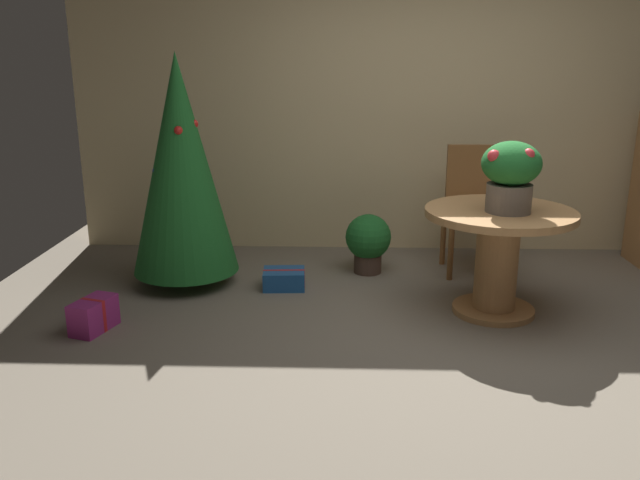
{
  "coord_description": "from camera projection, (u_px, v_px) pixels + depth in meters",
  "views": [
    {
      "loc": [
        -0.69,
        -3.5,
        1.67
      ],
      "look_at": [
        -0.82,
        0.23,
        0.61
      ],
      "focal_mm": 36.58,
      "sensor_mm": 36.0,
      "label": 1
    }
  ],
  "objects": [
    {
      "name": "back_wall_panel",
      "position": [
        424.0,
        100.0,
        5.56
      ],
      "size": [
        6.0,
        0.1,
        2.6
      ],
      "primitive_type": "cube",
      "color": "beige",
      "rests_on": "ground_plane"
    },
    {
      "name": "wooden_chair_far",
      "position": [
        472.0,
        201.0,
        5.14
      ],
      "size": [
        0.43,
        0.44,
        0.99
      ],
      "color": "brown",
      "rests_on": "ground_plane"
    },
    {
      "name": "round_dining_table",
      "position": [
        498.0,
        247.0,
        4.27
      ],
      "size": [
        0.97,
        0.97,
        0.71
      ],
      "color": "#B27F4C",
      "rests_on": "ground_plane"
    },
    {
      "name": "holiday_tree",
      "position": [
        181.0,
        165.0,
        4.71
      ],
      "size": [
        0.78,
        0.78,
        1.7
      ],
      "color": "brown",
      "rests_on": "ground_plane"
    },
    {
      "name": "flower_vase",
      "position": [
        511.0,
        173.0,
        4.07
      ],
      "size": [
        0.37,
        0.37,
        0.45
      ],
      "color": "#665B51",
      "rests_on": "round_dining_table"
    },
    {
      "name": "potted_plant",
      "position": [
        368.0,
        240.0,
        5.14
      ],
      "size": [
        0.36,
        0.36,
        0.47
      ],
      "color": "#4C382D",
      "rests_on": "ground_plane"
    },
    {
      "name": "gift_box_purple",
      "position": [
        94.0,
        315.0,
        4.08
      ],
      "size": [
        0.25,
        0.35,
        0.21
      ],
      "color": "#9E287A",
      "rests_on": "ground_plane"
    },
    {
      "name": "ground_plane",
      "position": [
        458.0,
        353.0,
        3.8
      ],
      "size": [
        6.6,
        6.6,
        0.0
      ],
      "primitive_type": "plane",
      "color": "#756B5B"
    },
    {
      "name": "gift_box_blue",
      "position": [
        284.0,
        279.0,
        4.85
      ],
      "size": [
        0.32,
        0.26,
        0.14
      ],
      "color": "#1E569E",
      "rests_on": "ground_plane"
    }
  ]
}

